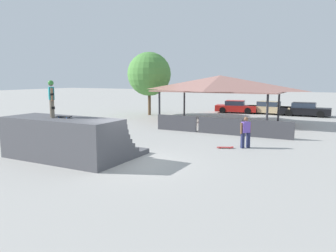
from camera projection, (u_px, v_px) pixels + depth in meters
The scene contains 12 objects.
ground_plane at pixel (127, 163), 13.81m from camera, with size 160.00×160.00×0.00m, color #A3A09B.
quarter_pipe_ramp at pixel (67, 140), 14.66m from camera, with size 5.55×3.85×1.85m.
skater_on_deck at pixel (51, 96), 14.30m from camera, with size 0.64×0.54×1.63m.
skateboard_on_deck at pixel (64, 117), 14.23m from camera, with size 0.80×0.21×0.09m.
bystander_walking at pixel (246, 131), 16.75m from camera, with size 0.50×0.56×1.61m.
skateboard_on_ground at pixel (226, 147), 16.74m from camera, with size 0.85×0.51×0.09m.
barrier_fence at pixel (220, 126), 20.92m from camera, with size 9.01×0.12×1.05m.
pavilion_shelter at pixel (220, 84), 26.36m from camera, with size 10.01×5.67×3.78m.
tree_beside_pavilion at pixel (149, 74), 31.35m from camera, with size 4.17×4.17×6.04m.
parked_car_red at pixel (236, 107), 33.68m from camera, with size 4.32×2.30×1.27m.
parked_car_tan at pixel (269, 108), 32.63m from camera, with size 4.49×2.19×1.27m.
parked_car_black at pixel (305, 110), 30.93m from camera, with size 4.50×1.75×1.27m.
Camera 1 is at (7.75, -11.11, 3.57)m, focal length 35.00 mm.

